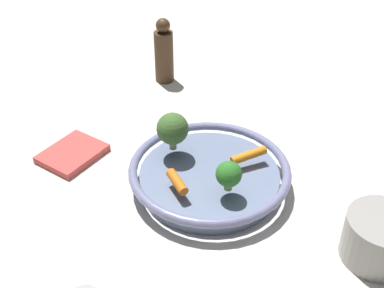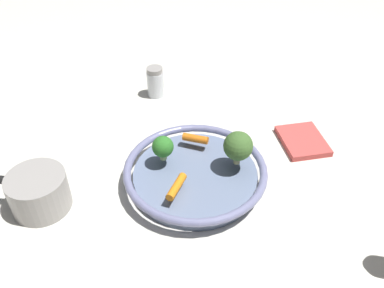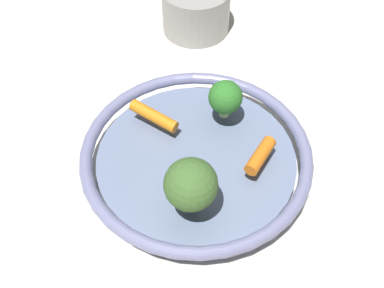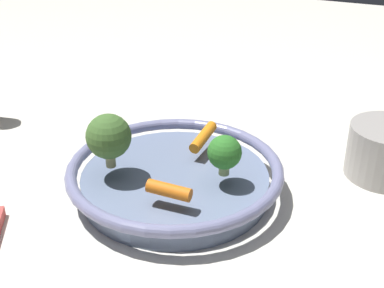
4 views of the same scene
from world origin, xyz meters
name	(u,v)px [view 3 (image 3 of 4)]	position (x,y,z in m)	size (l,w,h in m)	color
ground_plane	(196,171)	(0.00, 0.00, 0.00)	(2.49, 2.49, 0.00)	silver
serving_bowl	(196,160)	(0.00, 0.00, 0.02)	(0.29, 0.29, 0.05)	slate
baby_carrot_center	(260,156)	(-0.07, -0.03, 0.05)	(0.02, 0.02, 0.05)	orange
baby_carrot_right	(154,116)	(0.07, -0.01, 0.05)	(0.02, 0.02, 0.07)	orange
broccoli_floret_small	(228,99)	(0.00, -0.07, 0.08)	(0.04, 0.04, 0.05)	#95AB66
broccoli_floret_large	(191,185)	(-0.04, 0.07, 0.09)	(0.06, 0.06, 0.07)	tan
saucepan	(196,9)	(0.16, -0.26, 0.04)	(0.11, 0.18, 0.08)	#9E9993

